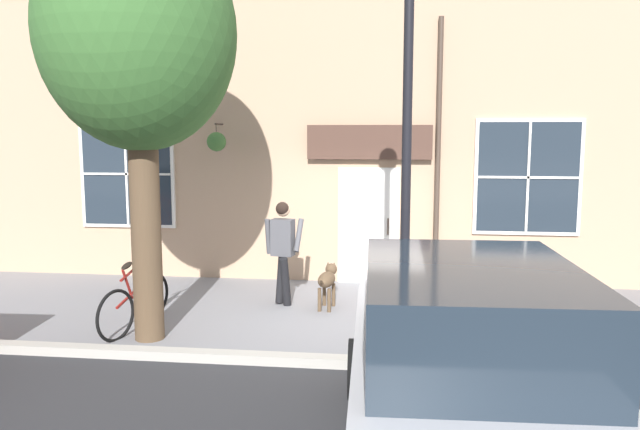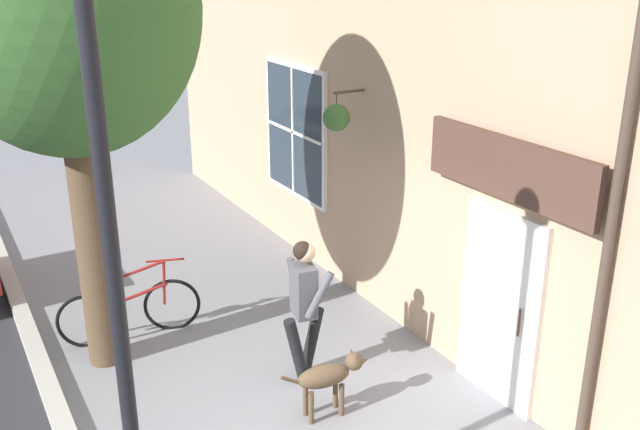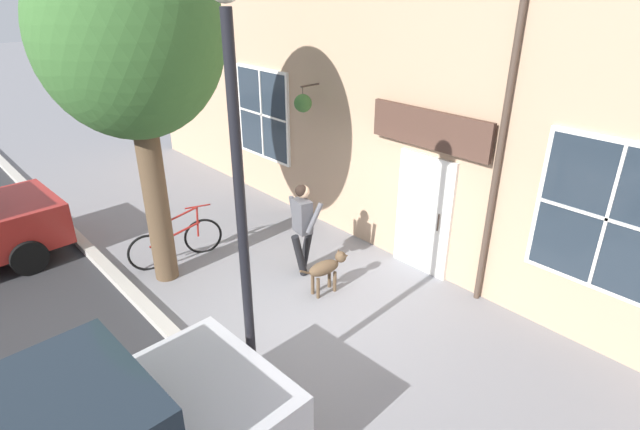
# 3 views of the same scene
# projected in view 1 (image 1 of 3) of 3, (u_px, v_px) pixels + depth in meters

# --- Properties ---
(ground_plane) EXTENTS (90.00, 90.00, 0.00)m
(ground_plane) POSITION_uv_depth(u_px,v_px,m) (336.00, 316.00, 9.30)
(ground_plane) COLOR gray
(storefront_facade) EXTENTS (0.95, 18.00, 5.36)m
(storefront_facade) POSITION_uv_depth(u_px,v_px,m) (348.00, 135.00, 11.25)
(storefront_facade) COLOR tan
(storefront_facade) RESTS_ON ground_plane
(pedestrian_walking) EXTENTS (0.56, 0.60, 1.65)m
(pedestrian_walking) POSITION_uv_depth(u_px,v_px,m) (283.00, 244.00, 9.82)
(pedestrian_walking) COLOR black
(pedestrian_walking) RESTS_ON ground_plane
(dog_on_leash) EXTENTS (0.97, 0.31, 0.67)m
(dog_on_leash) POSITION_uv_depth(u_px,v_px,m) (327.00, 279.00, 9.70)
(dog_on_leash) COLOR brown
(dog_on_leash) RESTS_ON ground_plane
(street_tree_by_curb) EXTENTS (2.70, 2.43, 5.46)m
(street_tree_by_curb) POSITION_uv_depth(u_px,v_px,m) (137.00, 44.00, 7.77)
(street_tree_by_curb) COLOR brown
(street_tree_by_curb) RESTS_ON ground_plane
(leaning_bicycle) EXTENTS (1.72, 0.35, 1.01)m
(leaning_bicycle) POSITION_uv_depth(u_px,v_px,m) (135.00, 302.00, 8.71)
(leaning_bicycle) COLOR black
(leaning_bicycle) RESTS_ON ground_plane
(parked_car_mid_block) EXTENTS (4.36, 2.06, 1.75)m
(parked_car_mid_block) POSITION_uv_depth(u_px,v_px,m) (466.00, 370.00, 4.89)
(parked_car_mid_block) COLOR #B7B7BC
(parked_car_mid_block) RESTS_ON ground_plane
(street_lamp) EXTENTS (0.32, 0.32, 4.79)m
(street_lamp) POSITION_uv_depth(u_px,v_px,m) (408.00, 96.00, 6.98)
(street_lamp) COLOR black
(street_lamp) RESTS_ON ground_plane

